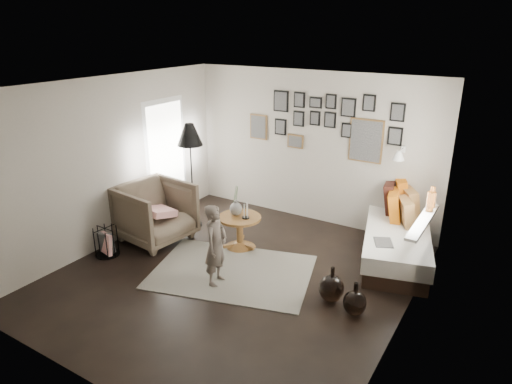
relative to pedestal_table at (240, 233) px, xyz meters
The scene contains 23 objects.
ground 0.91m from the pedestal_table, 61.92° to the right, with size 4.80×4.80×0.00m, color black.
wall_back 1.98m from the pedestal_table, 75.71° to the left, with size 4.50×4.50×0.00m, color #AEA698.
wall_front 3.37m from the pedestal_table, 82.58° to the right, with size 4.50×4.50×0.00m, color #AEA698.
wall_left 2.26m from the pedestal_table, 157.10° to the right, with size 4.80×4.80×0.00m, color #AEA698.
wall_right 2.97m from the pedestal_table, 16.24° to the right, with size 4.80×4.80×0.00m, color #AEA698.
ceiling 2.52m from the pedestal_table, 61.92° to the right, with size 4.80×4.80×0.00m, color white.
door_left 2.04m from the pedestal_table, 166.89° to the left, with size 0.00×2.14×2.14m.
window_right 2.74m from the pedestal_table, 12.32° to the left, with size 0.15×1.32×1.30m.
gallery_wall 2.31m from the pedestal_table, 66.43° to the left, with size 2.74×0.03×1.08m.
wall_sconce 2.68m from the pedestal_table, 34.67° to the left, with size 0.18×0.36×0.16m.
rug 0.81m from the pedestal_table, 64.79° to the right, with size 2.18×1.53×0.01m, color beige.
pedestal_table is the anchor object (origin of this frame).
vase 0.43m from the pedestal_table, 165.96° to the left, with size 0.19×0.19×0.47m.
candles 0.41m from the pedestal_table, ahead, with size 0.11×0.11×0.25m.
daybed 2.40m from the pedestal_table, 25.03° to the left, with size 1.41×2.25×1.03m.
magazine_on_daybed 2.17m from the pedestal_table, ahead, with size 0.23×0.31×0.02m, color black.
armchair 1.40m from the pedestal_table, 159.81° to the right, with size 1.01×1.04×0.95m, color brown.
armchair_cushion 1.36m from the pedestal_table, 161.37° to the right, with size 0.43×0.43×0.11m, color white.
floor_lamp 1.75m from the pedestal_table, 166.56° to the left, with size 0.42×0.42×1.79m.
magazine_basket 2.02m from the pedestal_table, 141.48° to the right, with size 0.37×0.37×0.44m.
demijohn_large 1.91m from the pedestal_table, 19.56° to the right, with size 0.32×0.32×0.48m.
demijohn_small 2.28m from the pedestal_table, 19.45° to the right, with size 0.28×0.28×0.43m.
child 1.13m from the pedestal_table, 73.32° to the right, with size 0.41×0.27×1.13m, color #5E524A.
Camera 1 is at (3.16, -4.57, 3.30)m, focal length 32.00 mm.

